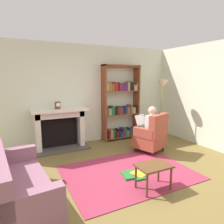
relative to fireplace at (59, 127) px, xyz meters
name	(u,v)px	position (x,y,z in m)	size (l,w,h in m)	color
ground	(137,180)	(0.86, -2.30, -0.56)	(14.00, 14.00, 0.00)	brown
back_wall	(87,94)	(0.86, 0.25, 0.79)	(5.60, 0.10, 2.70)	silver
side_wall_right	(192,94)	(3.51, -1.05, 0.79)	(0.10, 5.20, 2.70)	silver
area_rug	(128,172)	(0.86, -2.00, -0.56)	(2.40, 1.80, 0.01)	#962D46
fireplace	(59,127)	(0.00, 0.00, 0.00)	(1.40, 0.64, 1.05)	#4C4742
mantel_clock	(58,105)	(-0.04, -0.10, 0.58)	(0.14, 0.14, 0.18)	brown
bookshelf	(121,105)	(1.82, 0.04, 0.47)	(1.13, 0.32, 2.18)	brown
armchair_reading	(152,135)	(1.95, -1.31, -0.14)	(0.82, 0.81, 0.97)	#331E14
seated_reader	(148,127)	(1.91, -1.20, 0.06)	(0.49, 0.59, 1.14)	silver
sofa_floral	(17,188)	(-1.09, -2.25, -0.24)	(0.87, 1.76, 0.85)	#8E5E72
side_table	(154,169)	(0.92, -2.69, -0.20)	(0.56, 0.39, 0.43)	brown
scattered_books	(134,175)	(0.88, -2.17, -0.53)	(0.47, 0.43, 0.03)	gold
floor_lamp	(162,89)	(2.74, -0.70, 0.93)	(0.32, 0.32, 1.76)	#B7933F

